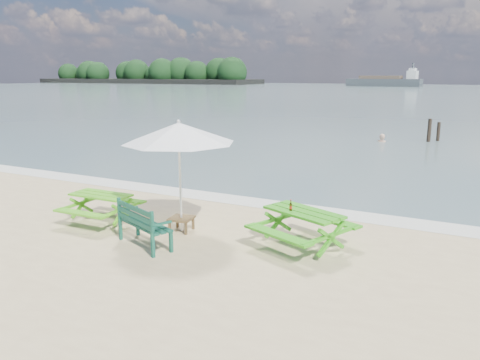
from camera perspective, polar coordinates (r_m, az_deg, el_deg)
The scene contains 11 objects.
sea at distance 91.86m, azimuth 23.96°, elevation 9.57°, with size 300.00×300.00×0.00m, color slate.
foam_strip at distance 12.95m, azimuth 1.10°, elevation -2.65°, with size 22.00×0.90×0.01m, color silver.
island_headland at distance 186.63m, azimuth -11.46°, elevation 12.50°, with size 90.00×22.00×7.60m.
picnic_table_left at distance 11.62m, azimuth -16.51°, elevation -3.34°, with size 1.48×1.64×0.69m.
picnic_table_right at distance 9.62m, azimuth 7.72°, elevation -6.04°, with size 2.16×2.26×0.77m.
park_bench at distance 9.85m, azimuth -11.51°, elevation -6.34°, with size 1.50×0.97×0.88m.
side_table at distance 10.63m, azimuth -7.15°, elevation -5.32°, with size 0.56×0.56×0.32m.
patio_umbrella at distance 10.19m, azimuth -7.47°, elevation 5.71°, with size 2.82×2.82×2.44m.
beer_bottle at distance 9.47m, azimuth 6.20°, elevation -3.28°, with size 0.06×0.06×0.23m.
swimmer at distance 25.68m, azimuth 16.84°, elevation 3.56°, with size 0.66×0.48×1.68m.
mooring_pilings at distance 26.54m, azimuth 22.45°, elevation 5.35°, with size 0.58×0.78×1.40m.
Camera 1 is at (5.45, -6.63, 3.46)m, focal length 35.00 mm.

